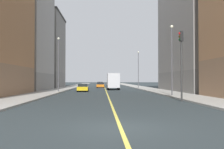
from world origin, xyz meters
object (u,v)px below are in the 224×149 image
Objects in this scene: street_lamp_left_far at (138,66)px; box_truck at (113,81)px; street_lamp_right_near at (58,59)px; car_blue at (100,84)px; traffic_light_left_near at (181,56)px; car_orange at (101,85)px; building_left_mid at (207,24)px; car_yellow at (83,88)px; building_right_distant at (37,51)px; street_lamp_left_near at (172,53)px; building_right_midblock at (14,34)px.

street_lamp_left_far is 9.50m from box_truck.
street_lamp_right_near reaches higher than street_lamp_left_far.
street_lamp_left_far is at bearing 48.34° from box_truck.
street_lamp_right_near is 40.40m from car_blue.
street_lamp_left_far reaches higher than traffic_light_left_near.
car_orange is (0.25, -15.78, -0.01)m from car_blue.
building_left_mid reaches higher than car_orange.
car_blue is at bearing 115.65° from building_left_mid.
car_blue is at bearing 95.45° from box_truck.
building_left_mid is 23.25m from car_yellow.
building_right_distant is at bearing 142.38° from box_truck.
car_blue is at bearing 99.84° from street_lamp_left_near.
building_right_midblock is 2.53× the size of street_lamp_left_near.
building_left_mid is 4.97× the size of car_blue.
traffic_light_left_near is 34.58m from street_lamp_left_far.
car_yellow is (-10.28, 20.52, -3.42)m from traffic_light_left_near.
building_right_midblock is 26.56m from street_lamp_left_far.
street_lamp_left_near reaches higher than car_yellow.
building_right_midblock is 30.54m from street_lamp_left_near.
car_orange is (2.86, 20.60, 0.00)m from car_yellow.
street_lamp_left_far is 1.99× the size of car_orange.
street_lamp_left_far is 1.79× the size of car_blue.
building_right_distant reaches higher than car_yellow.
traffic_light_left_near is (23.12, -24.82, -6.27)m from building_right_midblock.
car_yellow is 36.47m from car_blue.
car_blue is (15.45, 14.94, -8.46)m from building_right_distant.
street_lamp_left_near is at bearing -55.47° from building_right_distant.
car_orange is at bearing 100.80° from box_truck.
traffic_light_left_near is at bearing -80.05° from box_truck.
building_left_mid is 30.04m from car_orange.
traffic_light_left_near is at bearing -118.11° from building_left_mid.
street_lamp_left_far is 18.53m from car_yellow.
street_lamp_left_far is at bearing 21.97° from building_right_midblock.
building_right_distant reaches higher than car_blue.
building_right_midblock is 4.75× the size of car_yellow.
building_left_mid is 3.27× the size of box_truck.
car_yellow is at bearing -94.11° from car_blue.
car_yellow is at bearing -18.50° from building_right_midblock.
car_yellow is at bearing -59.07° from building_right_distant.
street_lamp_left_near reaches higher than traffic_light_left_near.
car_blue reaches higher than car_yellow.
building_right_distant is 23.10m from car_blue.
street_lamp_right_near is at bearing -130.46° from street_lamp_left_far.
car_yellow is 20.79m from car_orange.
car_blue is at bearing 97.67° from traffic_light_left_near.
building_left_mid is 18.90m from street_lamp_left_far.
building_right_midblock reaches higher than box_truck.
building_right_distant is 17.86m from car_orange.
street_lamp_left_near is 1.88× the size of car_yellow.
car_yellow is (-20.63, 1.14, -10.67)m from building_left_mid.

